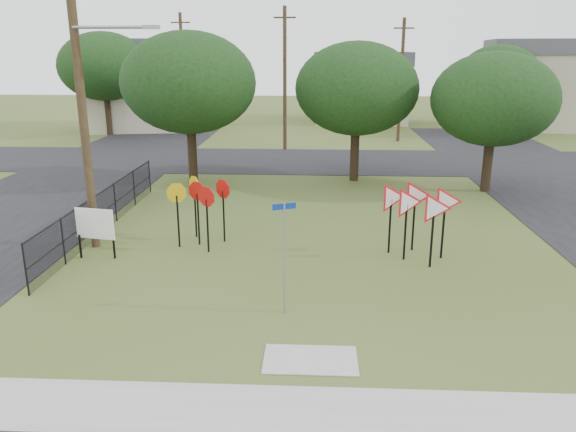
% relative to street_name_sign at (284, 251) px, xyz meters
% --- Properties ---
extents(ground, '(140.00, 140.00, 0.00)m').
position_rel_street_name_sign_xyz_m(ground, '(0.68, 0.15, -1.64)').
color(ground, '#3E511E').
extents(sidewalk, '(30.00, 1.60, 0.02)m').
position_rel_street_name_sign_xyz_m(sidewalk, '(0.68, -4.05, -1.63)').
color(sidewalk, '#9EA097').
rests_on(sidewalk, ground).
extents(street_left, '(8.00, 50.00, 0.02)m').
position_rel_street_name_sign_xyz_m(street_left, '(-11.32, 10.15, -1.63)').
color(street_left, black).
rests_on(street_left, ground).
extents(street_far, '(60.00, 8.00, 0.02)m').
position_rel_street_name_sign_xyz_m(street_far, '(0.68, 20.15, -1.63)').
color(street_far, black).
rests_on(street_far, ground).
extents(curb_pad, '(2.00, 1.20, 0.02)m').
position_rel_street_name_sign_xyz_m(curb_pad, '(0.68, -2.25, -1.63)').
color(curb_pad, '#9EA097').
rests_on(curb_pad, ground).
extents(street_name_sign, '(0.55, 0.24, 2.85)m').
position_rel_street_name_sign_xyz_m(street_name_sign, '(0.00, 0.00, 0.00)').
color(street_name_sign, gray).
rests_on(street_name_sign, ground).
extents(stop_sign_cluster, '(2.04, 1.96, 2.21)m').
position_rel_street_name_sign_xyz_m(stop_sign_cluster, '(-3.10, 5.03, 0.01)').
color(stop_sign_cluster, black).
rests_on(stop_sign_cluster, ground).
extents(yield_sign_cluster, '(2.61, 1.58, 2.38)m').
position_rel_street_name_sign_xyz_m(yield_sign_cluster, '(3.93, 4.13, 0.11)').
color(yield_sign_cluster, black).
rests_on(yield_sign_cluster, ground).
extents(info_board, '(1.29, 0.28, 1.63)m').
position_rel_street_name_sign_xyz_m(info_board, '(-6.13, 3.55, -0.56)').
color(info_board, black).
rests_on(info_board, ground).
extents(utility_pole_main, '(3.55, 0.33, 10.00)m').
position_rel_street_name_sign_xyz_m(utility_pole_main, '(-6.55, 4.65, 3.57)').
color(utility_pole_main, '#45331F').
rests_on(utility_pole_main, ground).
extents(far_pole_a, '(1.40, 0.24, 9.00)m').
position_rel_street_name_sign_xyz_m(far_pole_a, '(-1.32, 24.15, 2.96)').
color(far_pole_a, '#45331F').
rests_on(far_pole_a, ground).
extents(far_pole_b, '(1.40, 0.24, 8.50)m').
position_rel_street_name_sign_xyz_m(far_pole_b, '(6.68, 28.15, 2.71)').
color(far_pole_b, '#45331F').
rests_on(far_pole_b, ground).
extents(far_pole_c, '(1.40, 0.24, 9.00)m').
position_rel_street_name_sign_xyz_m(far_pole_c, '(-9.32, 30.15, 2.96)').
color(far_pole_c, '#45331F').
rests_on(far_pole_c, ground).
extents(fence_run, '(0.05, 11.55, 1.50)m').
position_rel_street_name_sign_xyz_m(fence_run, '(-6.92, 6.40, -0.86)').
color(fence_run, black).
rests_on(fence_run, ground).
extents(house_left, '(10.58, 8.88, 7.20)m').
position_rel_street_name_sign_xyz_m(house_left, '(-13.32, 34.15, 2.01)').
color(house_left, '#B8B194').
rests_on(house_left, ground).
extents(house_mid, '(8.40, 8.40, 6.20)m').
position_rel_street_name_sign_xyz_m(house_mid, '(4.68, 40.15, 1.51)').
color(house_mid, '#B8B194').
rests_on(house_mid, ground).
extents(house_right, '(8.30, 8.30, 7.20)m').
position_rel_street_name_sign_xyz_m(house_right, '(18.68, 36.15, 2.01)').
color(house_right, '#B8B194').
rests_on(house_right, ground).
extents(tree_near_left, '(6.40, 6.40, 7.27)m').
position_rel_street_name_sign_xyz_m(tree_near_left, '(-5.32, 14.15, 3.21)').
color(tree_near_left, black).
rests_on(tree_near_left, ground).
extents(tree_near_mid, '(6.00, 6.00, 6.80)m').
position_rel_street_name_sign_xyz_m(tree_near_mid, '(2.68, 15.15, 2.90)').
color(tree_near_mid, black).
rests_on(tree_near_mid, ground).
extents(tree_near_right, '(5.60, 5.60, 6.33)m').
position_rel_street_name_sign_xyz_m(tree_near_right, '(8.68, 13.15, 2.58)').
color(tree_near_right, black).
rests_on(tree_near_right, ground).
extents(tree_far_left, '(6.80, 6.80, 7.73)m').
position_rel_street_name_sign_xyz_m(tree_far_left, '(-15.32, 30.15, 3.53)').
color(tree_far_left, black).
rests_on(tree_far_left, ground).
extents(tree_far_right, '(6.00, 6.00, 6.80)m').
position_rel_street_name_sign_xyz_m(tree_far_right, '(14.68, 32.15, 2.90)').
color(tree_far_right, black).
rests_on(tree_far_right, ground).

